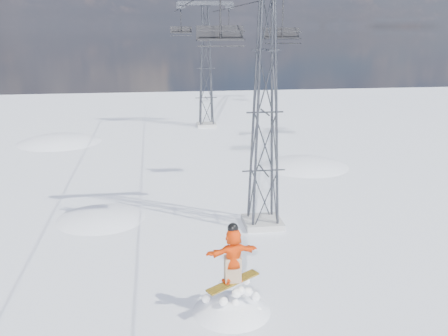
# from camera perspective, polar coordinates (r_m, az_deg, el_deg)

# --- Properties ---
(ground) EXTENTS (120.00, 120.00, 0.00)m
(ground) POSITION_cam_1_polar(r_m,az_deg,el_deg) (17.20, 7.67, -16.75)
(ground) COLOR white
(ground) RESTS_ON ground
(snow_terrain) EXTENTS (39.00, 37.00, 22.00)m
(snow_terrain) POSITION_cam_1_polar(r_m,az_deg,el_deg) (39.86, -8.18, -12.49)
(snow_terrain) COLOR white
(snow_terrain) RESTS_ON ground
(lift_tower_near) EXTENTS (5.20, 1.80, 11.43)m
(lift_tower_near) POSITION_cam_1_polar(r_m,az_deg,el_deg) (22.77, 4.70, 6.30)
(lift_tower_near) COLOR #999999
(lift_tower_near) RESTS_ON ground
(lift_tower_far) EXTENTS (5.20, 1.80, 11.43)m
(lift_tower_far) POSITION_cam_1_polar(r_m,az_deg,el_deg) (47.31, -2.09, 11.29)
(lift_tower_far) COLOR #999999
(lift_tower_far) RESTS_ON ground
(haul_cables) EXTENTS (4.46, 51.00, 0.06)m
(haul_cables) POSITION_cam_1_polar(r_m,az_deg,el_deg) (33.80, 0.40, 18.61)
(haul_cables) COLOR black
(haul_cables) RESTS_ON ground
(lift_chair_near) EXTENTS (1.94, 0.56, 2.41)m
(lift_chair_near) POSITION_cam_1_polar(r_m,az_deg,el_deg) (20.89, -0.43, 15.01)
(lift_chair_near) COLOR black
(lift_chair_near) RESTS_ON ground
(lift_chair_mid) EXTENTS (2.05, 0.59, 2.54)m
(lift_chair_mid) POSITION_cam_1_polar(r_m,az_deg,el_deg) (28.68, 6.64, 14.93)
(lift_chair_mid) COLOR black
(lift_chair_mid) RESTS_ON ground
(lift_chair_far) EXTENTS (1.97, 0.57, 2.45)m
(lift_chair_far) POSITION_cam_1_polar(r_m,az_deg,el_deg) (47.30, -4.92, 15.39)
(lift_chair_far) COLOR black
(lift_chair_far) RESTS_ON ground
(lift_chair_extra) EXTENTS (1.84, 0.53, 2.28)m
(lift_chair_extra) POSITION_cam_1_polar(r_m,az_deg,el_deg) (47.78, 0.55, 15.61)
(lift_chair_extra) COLOR black
(lift_chair_extra) RESTS_ON ground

